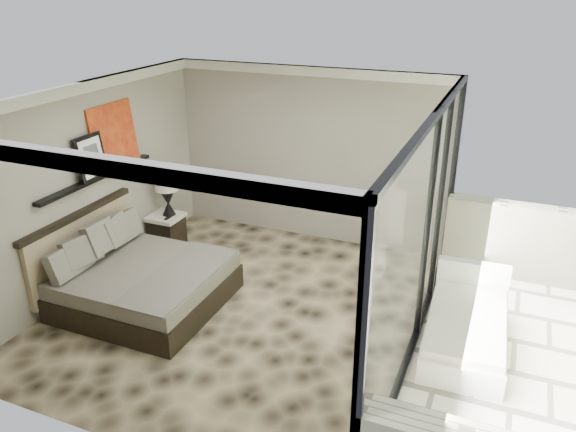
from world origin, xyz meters
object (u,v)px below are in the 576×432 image
at_px(bed, 139,280).
at_px(lounger, 466,327).
at_px(table_lamp, 167,189).
at_px(nightstand, 167,230).

xyz_separation_m(bed, lounger, (4.12, 0.72, -0.11)).
distance_m(table_lamp, lounger, 4.89).
bearing_deg(lounger, bed, -172.72).
distance_m(nightstand, table_lamp, 0.70).
height_order(nightstand, lounger, lounger).
bearing_deg(nightstand, table_lamp, 47.15).
relative_size(nightstand, lounger, 0.28).
bearing_deg(nightstand, lounger, -8.41).
relative_size(bed, table_lamp, 2.96).
bearing_deg(nightstand, bed, -65.54).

